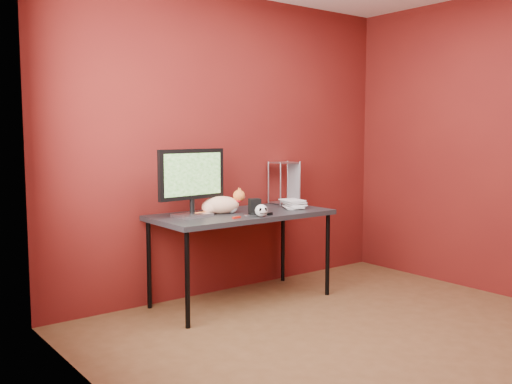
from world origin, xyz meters
TOP-DOWN VIEW (x-y plane):
  - room at (0.00, 0.00)m, footprint 3.52×3.52m
  - desk at (-0.15, 1.37)m, footprint 1.50×0.70m
  - monitor at (-0.59, 1.43)m, footprint 0.61×0.23m
  - cat at (-0.32, 1.42)m, footprint 0.44×0.26m
  - skull_mug at (-0.17, 1.08)m, footprint 0.10×0.11m
  - speaker at (-0.12, 1.23)m, footprint 0.11×0.11m
  - book_stack at (0.30, 1.36)m, footprint 0.24×0.27m
  - wire_rack at (0.52, 1.62)m, footprint 0.24×0.20m
  - pocket_knife at (-0.37, 1.13)m, footprint 0.08×0.03m
  - black_gadget at (-0.06, 1.11)m, footprint 0.05×0.03m
  - washer at (-0.21, 1.21)m, footprint 0.05×0.05m

SIDE VIEW (x-z plane):
  - desk at x=-0.15m, z-range 0.32..1.07m
  - washer at x=-0.21m, z-range 0.75..0.75m
  - pocket_knife at x=-0.37m, z-range 0.75..0.77m
  - black_gadget at x=-0.06m, z-range 0.75..0.77m
  - skull_mug at x=-0.17m, z-range 0.75..0.85m
  - speaker at x=-0.12m, z-range 0.75..0.87m
  - cat at x=-0.32m, z-range 0.72..0.93m
  - wire_rack at x=0.52m, z-range 0.75..1.14m
  - monitor at x=-0.59m, z-range 0.78..1.31m
  - book_stack at x=0.30m, z-range 0.75..1.61m
  - room at x=0.00m, z-range 0.14..2.75m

